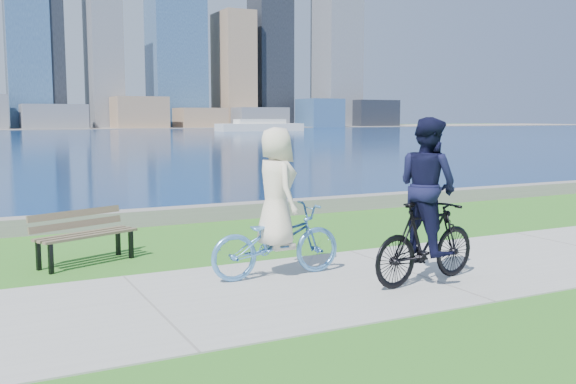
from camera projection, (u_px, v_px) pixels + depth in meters
name	position (u px, v px, depth m)	size (l,w,h in m)	color
ground	(154.00, 308.00, 8.05)	(320.00, 320.00, 0.00)	#28691B
concrete_path	(154.00, 308.00, 8.05)	(80.00, 3.50, 0.02)	#9C9C97
seawall	(76.00, 222.00, 13.53)	(90.00, 0.50, 0.35)	slate
ferry_far	(260.00, 126.00, 105.60)	(14.35, 4.10, 1.95)	silver
park_bench	(83.00, 231.00, 10.47)	(1.76, 1.17, 0.86)	black
cyclist_woman	(276.00, 222.00, 9.49)	(0.74, 2.07, 2.22)	#5693D2
cyclist_man	(427.00, 214.00, 9.12)	(0.86, 2.03, 2.37)	black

